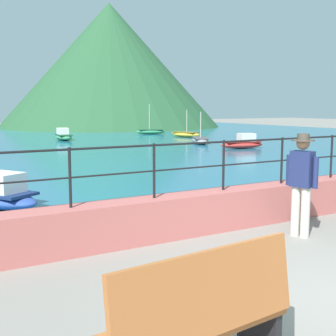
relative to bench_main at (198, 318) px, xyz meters
name	(u,v)px	position (x,y,z in m)	size (l,w,h in m)	color
promenade_wall	(190,214)	(2.33, 3.68, -0.21)	(20.00, 0.56, 0.70)	#BC605B
railing	(190,159)	(2.33, 3.68, 0.75)	(18.44, 0.04, 0.90)	black
hill_main	(110,66)	(17.22, 41.87, 5.78)	(22.78, 22.78, 12.68)	#285633
bench_main	(198,318)	(0.00, 0.00, 0.00)	(1.74, 0.70, 1.13)	#B76633
person_walking	(302,180)	(3.83, 2.57, 0.42)	(0.38, 0.55, 1.75)	beige
boat_3	(151,131)	(14.65, 28.15, -0.29)	(2.47, 1.57, 2.28)	#338C59
boat_4	(186,134)	(15.14, 23.92, -0.30)	(1.62, 2.47, 1.89)	gold
boat_5	(243,143)	(13.08, 15.27, -0.23)	(2.45, 1.41, 0.76)	red
boat_6	(64,136)	(6.93, 25.46, -0.23)	(1.10, 2.37, 0.76)	#338C59
boat_7	(200,140)	(12.86, 18.78, -0.30)	(1.85, 2.46, 1.82)	gray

